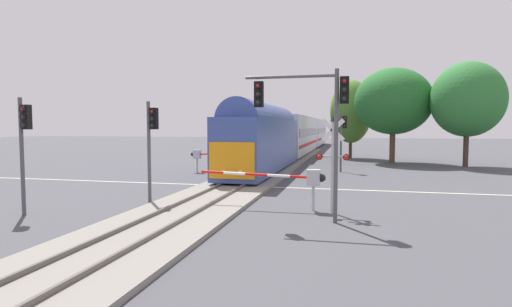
{
  "coord_description": "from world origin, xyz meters",
  "views": [
    {
      "loc": [
        6.73,
        -23.94,
        3.66
      ],
      "look_at": [
        1.05,
        0.36,
        2.0
      ],
      "focal_mm": 28.51,
      "sensor_mm": 36.0,
      "label": 1
    }
  ],
  "objects_px": {
    "commuter_train": "(299,134)",
    "traffic_signal_near_right": "(311,108)",
    "traffic_signal_far_side": "(343,132)",
    "elm_centre_background": "(351,111)",
    "crossing_gate_near": "(299,178)",
    "traffic_signal_median": "(151,136)",
    "crossing_gate_far": "(203,155)",
    "traffic_signal_near_left": "(24,137)",
    "crossing_signal_mast": "(333,154)",
    "oak_far_right": "(393,101)",
    "maple_right_background": "(468,99)"
  },
  "relations": [
    {
      "from": "traffic_signal_near_right",
      "to": "crossing_gate_near",
      "type": "bearing_deg",
      "value": 107.85
    },
    {
      "from": "traffic_signal_median",
      "to": "elm_centre_background",
      "type": "bearing_deg",
      "value": 73.64
    },
    {
      "from": "traffic_signal_median",
      "to": "traffic_signal_far_side",
      "type": "bearing_deg",
      "value": 62.17
    },
    {
      "from": "commuter_train",
      "to": "crossing_gate_far",
      "type": "bearing_deg",
      "value": -101.4
    },
    {
      "from": "traffic_signal_near_left",
      "to": "maple_right_background",
      "type": "distance_m",
      "value": 34.92
    },
    {
      "from": "commuter_train",
      "to": "traffic_signal_far_side",
      "type": "bearing_deg",
      "value": -73.22
    },
    {
      "from": "maple_right_background",
      "to": "oak_far_right",
      "type": "height_order",
      "value": "oak_far_right"
    },
    {
      "from": "crossing_gate_far",
      "to": "traffic_signal_median",
      "type": "distance_m",
      "value": 13.31
    },
    {
      "from": "commuter_train",
      "to": "traffic_signal_near_left",
      "type": "relative_size",
      "value": 13.63
    },
    {
      "from": "crossing_signal_mast",
      "to": "crossing_gate_far",
      "type": "bearing_deg",
      "value": 129.31
    },
    {
      "from": "crossing_gate_far",
      "to": "commuter_train",
      "type": "bearing_deg",
      "value": 78.6
    },
    {
      "from": "traffic_signal_near_right",
      "to": "traffic_signal_near_left",
      "type": "distance_m",
      "value": 11.64
    },
    {
      "from": "elm_centre_background",
      "to": "commuter_train",
      "type": "bearing_deg",
      "value": 140.78
    },
    {
      "from": "maple_right_background",
      "to": "crossing_gate_far",
      "type": "bearing_deg",
      "value": -155.85
    },
    {
      "from": "traffic_signal_far_side",
      "to": "traffic_signal_median",
      "type": "xyz_separation_m",
      "value": [
        -8.44,
        -15.98,
        0.01
      ]
    },
    {
      "from": "crossing_signal_mast",
      "to": "elm_centre_background",
      "type": "xyz_separation_m",
      "value": [
        0.69,
        30.83,
        2.88
      ]
    },
    {
      "from": "crossing_signal_mast",
      "to": "maple_right_background",
      "type": "height_order",
      "value": "maple_right_background"
    },
    {
      "from": "crossing_gate_near",
      "to": "traffic_signal_near_left",
      "type": "height_order",
      "value": "traffic_signal_near_left"
    },
    {
      "from": "commuter_train",
      "to": "elm_centre_background",
      "type": "xyz_separation_m",
      "value": [
        6.69,
        -5.46,
        2.65
      ]
    },
    {
      "from": "commuter_train",
      "to": "elm_centre_background",
      "type": "bearing_deg",
      "value": -39.22
    },
    {
      "from": "traffic_signal_near_right",
      "to": "elm_centre_background",
      "type": "height_order",
      "value": "elm_centre_background"
    },
    {
      "from": "traffic_signal_near_left",
      "to": "maple_right_background",
      "type": "bearing_deg",
      "value": 48.38
    },
    {
      "from": "commuter_train",
      "to": "traffic_signal_far_side",
      "type": "relative_size",
      "value": 13.71
    },
    {
      "from": "traffic_signal_far_side",
      "to": "traffic_signal_median",
      "type": "relative_size",
      "value": 1.0
    },
    {
      "from": "crossing_gate_near",
      "to": "maple_right_background",
      "type": "distance_m",
      "value": 25.95
    },
    {
      "from": "crossing_gate_far",
      "to": "elm_centre_background",
      "type": "bearing_deg",
      "value": 57.39
    },
    {
      "from": "traffic_signal_near_left",
      "to": "oak_far_right",
      "type": "height_order",
      "value": "oak_far_right"
    },
    {
      "from": "elm_centre_background",
      "to": "maple_right_background",
      "type": "xyz_separation_m",
      "value": [
        10.17,
        -8.12,
        0.7
      ]
    },
    {
      "from": "crossing_gate_near",
      "to": "crossing_signal_mast",
      "type": "xyz_separation_m",
      "value": [
        1.44,
        -0.34,
        1.1
      ]
    },
    {
      "from": "crossing_signal_mast",
      "to": "traffic_signal_near_right",
      "type": "distance_m",
      "value": 2.66
    },
    {
      "from": "commuter_train",
      "to": "crossing_gate_far",
      "type": "relative_size",
      "value": 12.84
    },
    {
      "from": "elm_centre_background",
      "to": "maple_right_background",
      "type": "relative_size",
      "value": 0.95
    },
    {
      "from": "crossing_gate_far",
      "to": "traffic_signal_near_right",
      "type": "height_order",
      "value": "traffic_signal_near_right"
    },
    {
      "from": "commuter_train",
      "to": "traffic_signal_near_right",
      "type": "distance_m",
      "value": 38.42
    },
    {
      "from": "crossing_signal_mast",
      "to": "crossing_gate_far",
      "type": "height_order",
      "value": "crossing_signal_mast"
    },
    {
      "from": "crossing_gate_far",
      "to": "oak_far_right",
      "type": "xyz_separation_m",
      "value": [
        15.46,
        12.36,
        4.73
      ]
    },
    {
      "from": "traffic_signal_near_right",
      "to": "elm_centre_background",
      "type": "xyz_separation_m",
      "value": [
        1.46,
        32.57,
        1.02
      ]
    },
    {
      "from": "crossing_gate_far",
      "to": "elm_centre_background",
      "type": "xyz_separation_m",
      "value": [
        11.37,
        17.78,
        3.96
      ]
    },
    {
      "from": "traffic_signal_near_left",
      "to": "maple_right_background",
      "type": "xyz_separation_m",
      "value": [
        23.11,
        26.02,
        2.83
      ]
    },
    {
      "from": "elm_centre_background",
      "to": "traffic_signal_median",
      "type": "bearing_deg",
      "value": -106.36
    },
    {
      "from": "crossing_gate_near",
      "to": "traffic_signal_near_right",
      "type": "height_order",
      "value": "traffic_signal_near_right"
    },
    {
      "from": "crossing_gate_near",
      "to": "oak_far_right",
      "type": "relative_size",
      "value": 0.6
    },
    {
      "from": "traffic_signal_near_right",
      "to": "elm_centre_background",
      "type": "distance_m",
      "value": 32.62
    },
    {
      "from": "crossing_signal_mast",
      "to": "traffic_signal_near_left",
      "type": "distance_m",
      "value": 12.71
    },
    {
      "from": "crossing_gate_far",
      "to": "traffic_signal_near_left",
      "type": "relative_size",
      "value": 1.06
    },
    {
      "from": "commuter_train",
      "to": "maple_right_background",
      "type": "xyz_separation_m",
      "value": [
        16.86,
        -13.58,
        3.35
      ]
    },
    {
      "from": "traffic_signal_far_side",
      "to": "traffic_signal_near_left",
      "type": "height_order",
      "value": "traffic_signal_near_left"
    },
    {
      "from": "crossing_gate_far",
      "to": "traffic_signal_far_side",
      "type": "height_order",
      "value": "traffic_signal_far_side"
    },
    {
      "from": "crossing_gate_near",
      "to": "maple_right_background",
      "type": "height_order",
      "value": "maple_right_background"
    },
    {
      "from": "elm_centre_background",
      "to": "crossing_gate_near",
      "type": "bearing_deg",
      "value": -93.99
    }
  ]
}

